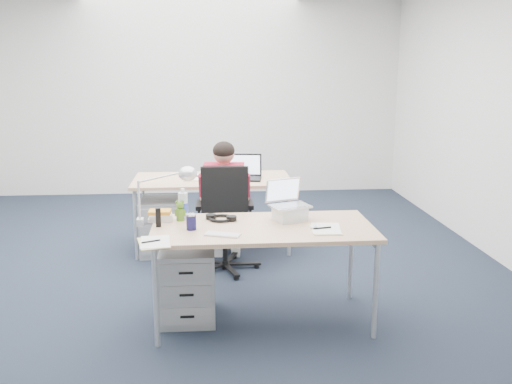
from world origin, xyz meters
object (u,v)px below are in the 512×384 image
can_koozie (191,222)px  cordless_phone (158,218)px  sunglasses (288,215)px  desk_lamp (158,195)px  book_stack (160,215)px  office_chair (225,241)px  bear_figurine (180,210)px  dark_laptop (243,167)px  drawer_pedestal_near (188,282)px  desk_near (263,232)px  seated_person (225,203)px  headphones (221,217)px  silver_laptop (290,201)px  drawer_pedestal_far (161,226)px  wireless_keyboard (223,234)px  computer_mouse (314,227)px  far_cup (244,170)px  desk_far (212,183)px  water_bottle (183,204)px

can_koozie → cordless_phone: cordless_phone is taller
sunglasses → desk_lamp: size_ratio=0.25×
book_stack → office_chair: bearing=59.7°
bear_figurine → dark_laptop: dark_laptop is taller
drawer_pedestal_near → dark_laptop: bearing=72.3°
drawer_pedestal_near → sunglasses: bearing=11.3°
desk_near → seated_person: seated_person is taller
headphones → drawer_pedestal_near: bearing=-138.3°
silver_laptop → book_stack: (-0.97, 0.07, -0.11)m
office_chair → bear_figurine: bearing=-111.3°
seated_person → desk_lamp: size_ratio=2.63×
drawer_pedestal_far → sunglasses: bearing=-52.0°
headphones → sunglasses: size_ratio=2.19×
drawer_pedestal_near → sunglasses: 0.91m
can_koozie → book_stack: size_ratio=0.66×
wireless_keyboard → computer_mouse: size_ratio=2.92×
sunglasses → far_cup: size_ratio=1.27×
sunglasses → far_cup: far_cup is taller
seated_person → drawer_pedestal_far: 0.82m
wireless_keyboard → desk_near: bearing=54.0°
seated_person → bear_figurine: size_ratio=7.67×
desk_far → silver_laptop: bearing=-71.0°
wireless_keyboard → bear_figurine: bear_figurine is taller
dark_laptop → office_chair: bearing=-100.0°
dark_laptop → bear_figurine: bearing=-102.4°
book_stack → far_cup: 1.92m
drawer_pedestal_far → cordless_phone: (0.13, -1.61, 0.52)m
seated_person → silver_laptop: seated_person is taller
can_koozie → far_cup: bearing=76.2°
office_chair → book_stack: 1.11m
desk_near → drawer_pedestal_far: 1.91m
seated_person → book_stack: bearing=-111.9°
silver_laptop → far_cup: size_ratio=3.44×
desk_near → drawer_pedestal_far: size_ratio=2.91×
desk_near → sunglasses: bearing=49.5°
desk_far → book_stack: bearing=-104.3°
office_chair → drawer_pedestal_near: bearing=-106.6°
seated_person → book_stack: size_ratio=6.82×
cordless_phone → dark_laptop: 1.81m
silver_laptop → dark_laptop: bearing=79.8°
desk_far → drawer_pedestal_near: (-0.20, -1.69, -0.41)m
headphones → dark_laptop: bearing=102.1°
desk_far → office_chair: size_ratio=1.58×
wireless_keyboard → dark_laptop: bearing=102.4°
desk_far → cordless_phone: 1.79m
drawer_pedestal_far → water_bottle: bearing=-78.2°
desk_lamp → book_stack: bearing=112.6°
dark_laptop → water_bottle: bearing=-102.1°
bear_figurine → book_stack: (-0.15, 0.01, -0.04)m
desk_lamp → drawer_pedestal_near: bearing=26.4°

